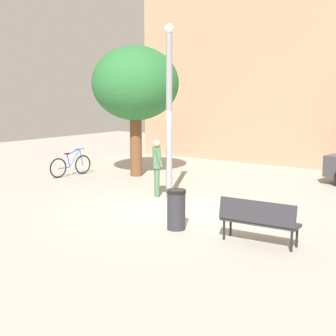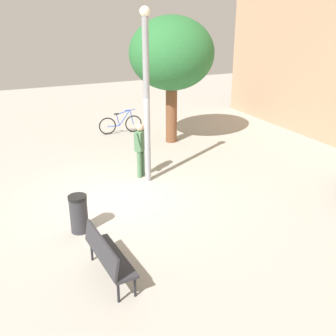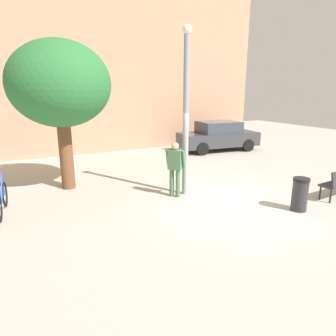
{
  "view_description": "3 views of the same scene",
  "coord_description": "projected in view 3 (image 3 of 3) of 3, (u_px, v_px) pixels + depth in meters",
  "views": [
    {
      "loc": [
        7.34,
        -9.99,
        3.08
      ],
      "look_at": [
        -1.09,
        1.46,
        0.82
      ],
      "focal_mm": 52.29,
      "sensor_mm": 36.0,
      "label": 1
    },
    {
      "loc": [
        9.36,
        -2.86,
        4.82
      ],
      "look_at": [
        -0.17,
        1.56,
        0.6
      ],
      "focal_mm": 42.44,
      "sensor_mm": 36.0,
      "label": 2
    },
    {
      "loc": [
        -5.38,
        -6.46,
        3.16
      ],
      "look_at": [
        -1.18,
        1.78,
        0.74
      ],
      "focal_mm": 31.98,
      "sensor_mm": 36.0,
      "label": 3
    }
  ],
  "objects": [
    {
      "name": "parked_car_charcoal",
      "position": [
        218.0,
        136.0,
        15.93
      ],
      "size": [
        4.35,
        2.16,
        1.55
      ],
      "color": "#38383D",
      "rests_on": "ground_plane"
    },
    {
      "name": "lamppost",
      "position": [
        186.0,
        108.0,
        8.73
      ],
      "size": [
        0.28,
        0.28,
        4.9
      ],
      "color": "gray",
      "rests_on": "ground_plane"
    },
    {
      "name": "bicycle_blue",
      "position": [
        2.0,
        200.0,
        7.81
      ],
      "size": [
        0.23,
        1.81,
        0.97
      ],
      "color": "black",
      "rests_on": "ground_plane"
    },
    {
      "name": "plaza_tree",
      "position": [
        60.0,
        85.0,
        9.13
      ],
      "size": [
        3.09,
        3.09,
        4.65
      ],
      "color": "brown",
      "rests_on": "ground_plane"
    },
    {
      "name": "person_by_lamppost",
      "position": [
        175.0,
        166.0,
        8.93
      ],
      "size": [
        0.57,
        0.59,
        1.67
      ],
      "color": "#47704C",
      "rests_on": "ground_plane"
    },
    {
      "name": "ground_plane",
      "position": [
        232.0,
        202.0,
        8.73
      ],
      "size": [
        36.0,
        36.0,
        0.0
      ],
      "primitive_type": "plane",
      "color": "#A8A399"
    },
    {
      "name": "building_facade",
      "position": [
        120.0,
        65.0,
        15.98
      ],
      "size": [
        15.66,
        2.0,
        8.88
      ],
      "primitive_type": "cube",
      "color": "tan",
      "rests_on": "ground_plane"
    },
    {
      "name": "trash_bin",
      "position": [
        300.0,
        194.0,
        7.99
      ],
      "size": [
        0.43,
        0.43,
        0.91
      ],
      "color": "#2D2D33",
      "rests_on": "ground_plane"
    }
  ]
}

